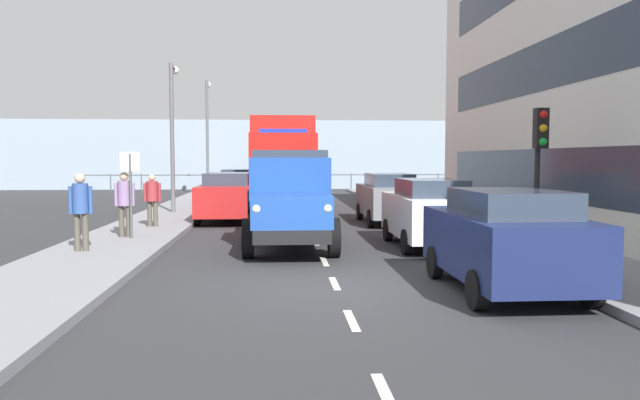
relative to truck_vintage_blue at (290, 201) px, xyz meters
The scene contains 20 objects.
ground_plane 6.57m from the truck_vintage_blue, 96.29° to the right, with size 80.00×80.00×0.00m, color #2D2D30.
sidewalk_left 8.69m from the truck_vintage_blue, 131.81° to the right, with size 2.63×40.19×0.15m, color gray.
sidewalk_right 7.83m from the truck_vintage_blue, 56.02° to the right, with size 2.63×40.19×0.15m, color gray.
road_centreline_markings 5.92m from the truck_vintage_blue, 97.01° to the right, with size 0.12×36.04×0.01m.
sea_horizon 29.56m from the truck_vintage_blue, 91.37° to the right, with size 80.00×0.80×5.00m, color #8C9EAD.
seawall_railing 25.93m from the truck_vintage_blue, 91.57° to the right, with size 28.08×0.08×1.20m.
truck_vintage_blue is the anchor object (origin of this frame).
lorry_cargo_red 10.21m from the truck_vintage_blue, 89.51° to the right, with size 2.58×8.20×3.87m.
car_navy_kerbside_near 6.13m from the truck_vintage_blue, 124.69° to the left, with size 1.92×3.83×1.72m.
car_white_kerbside_1 3.50m from the truck_vintage_blue, behind, with size 1.80×3.85×1.72m.
car_grey_kerbside_2 6.68m from the truck_vintage_blue, 121.49° to the right, with size 1.76×4.14×1.72m.
car_red_oppositeside_0 7.11m from the truck_vintage_blue, 73.07° to the right, with size 1.95×4.52×1.72m.
car_black_oppositeside_1 13.78m from the truck_vintage_blue, 81.36° to the right, with size 1.94×4.61×1.72m.
pedestrian_in_dark_coat 4.80m from the truck_vintage_blue, 11.36° to the left, with size 0.53×0.34×1.75m.
pedestrian_near_railing 4.56m from the truck_vintage_blue, 18.41° to the right, with size 0.53×0.34×1.72m.
pedestrian_by_lamp 5.69m from the truck_vintage_blue, 43.70° to the right, with size 0.53×0.34×1.60m.
traffic_light_near 5.93m from the truck_vintage_blue, 164.20° to the left, with size 0.28×0.41×3.20m.
lamp_post_promenade 10.37m from the truck_vintage_blue, 64.50° to the right, with size 0.32×1.14×5.73m.
lamp_post_far 21.49m from the truck_vintage_blue, 78.26° to the right, with size 0.32×1.14×6.58m.
street_sign 4.33m from the truck_vintage_blue, 16.77° to the right, with size 0.50×0.07×2.25m.
Camera 1 is at (1.01, 10.30, 2.23)m, focal length 33.87 mm.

